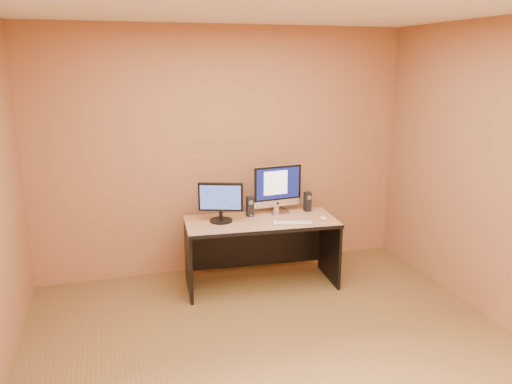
# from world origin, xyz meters

# --- Properties ---
(floor) EXTENTS (4.00, 4.00, 0.00)m
(floor) POSITION_xyz_m (0.00, 0.00, 0.00)
(floor) COLOR brown
(floor) RESTS_ON ground
(walls) EXTENTS (4.00, 4.00, 2.60)m
(walls) POSITION_xyz_m (0.00, 0.00, 1.30)
(walls) COLOR #995E3D
(walls) RESTS_ON ground
(ceiling) EXTENTS (4.00, 4.00, 0.00)m
(ceiling) POSITION_xyz_m (0.00, 0.00, 2.60)
(ceiling) COLOR white
(ceiling) RESTS_ON walls
(desk) EXTENTS (1.54, 0.76, 0.69)m
(desk) POSITION_xyz_m (0.24, 1.41, 0.35)
(desk) COLOR #AF7E57
(desk) RESTS_ON ground
(imac) EXTENTS (0.55, 0.25, 0.52)m
(imac) POSITION_xyz_m (0.48, 1.60, 0.95)
(imac) COLOR silver
(imac) RESTS_ON desk
(second_monitor) EXTENTS (0.50, 0.36, 0.39)m
(second_monitor) POSITION_xyz_m (-0.16, 1.49, 0.89)
(second_monitor) COLOR black
(second_monitor) RESTS_ON desk
(speaker_left) EXTENTS (0.07, 0.07, 0.21)m
(speaker_left) POSITION_xyz_m (0.17, 1.58, 0.80)
(speaker_left) COLOR black
(speaker_left) RESTS_ON desk
(speaker_right) EXTENTS (0.07, 0.08, 0.21)m
(speaker_right) POSITION_xyz_m (0.80, 1.58, 0.80)
(speaker_right) COLOR black
(speaker_right) RESTS_ON desk
(keyboard) EXTENTS (0.42, 0.21, 0.02)m
(keyboard) POSITION_xyz_m (0.50, 1.23, 0.70)
(keyboard) COLOR #B5B4B9
(keyboard) RESTS_ON desk
(mouse) EXTENTS (0.06, 0.10, 0.03)m
(mouse) POSITION_xyz_m (0.84, 1.25, 0.71)
(mouse) COLOR white
(mouse) RESTS_ON desk
(cable_a) EXTENTS (0.03, 0.21, 0.01)m
(cable_a) POSITION_xyz_m (0.59, 1.69, 0.70)
(cable_a) COLOR black
(cable_a) RESTS_ON desk
(cable_b) EXTENTS (0.09, 0.15, 0.01)m
(cable_b) POSITION_xyz_m (0.43, 1.70, 0.70)
(cable_b) COLOR black
(cable_b) RESTS_ON desk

